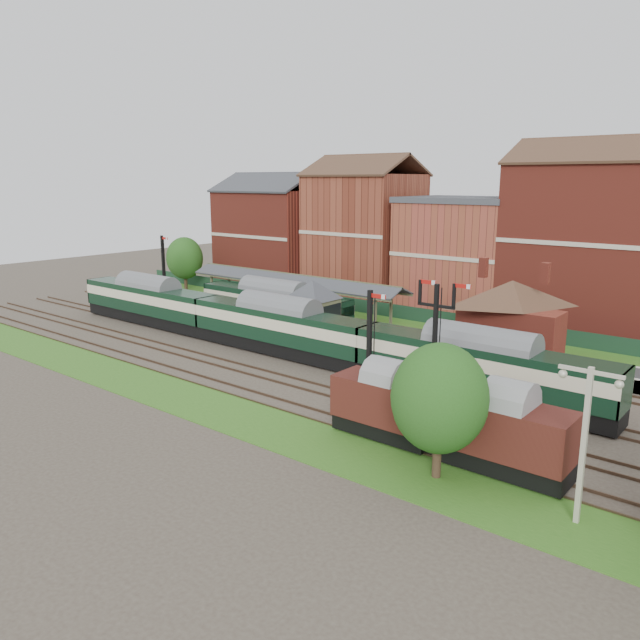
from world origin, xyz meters
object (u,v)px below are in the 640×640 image
Objects in this scene: semaphore_bracket at (435,336)px; platform_railcar at (274,305)px; dmu_train at (279,326)px; goods_van_a at (386,403)px; signal_box at (313,312)px.

platform_railcar is at bearing 158.38° from semaphore_bracket.
semaphore_bracket reaches higher than dmu_train.
semaphore_bracket is at bearing 94.68° from goods_van_a.
dmu_train is at bearing 171.13° from semaphore_bracket.
platform_railcar is 2.94× the size of goods_van_a.
platform_railcar is (-22.71, 9.00, -2.26)m from semaphore_bracket.
semaphore_bracket is 7.01m from goods_van_a.
platform_railcar is at bearing 135.85° from dmu_train.
dmu_train is at bearing -106.67° from signal_box.
signal_box is 19.84m from goods_van_a.
dmu_train reaches higher than platform_railcar.
semaphore_bracket is 16.35m from dmu_train.
semaphore_bracket is 24.53m from platform_railcar.
platform_railcar is (-7.67, 3.25, -0.82)m from signal_box.
signal_box is at bearing -22.97° from platform_railcar.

